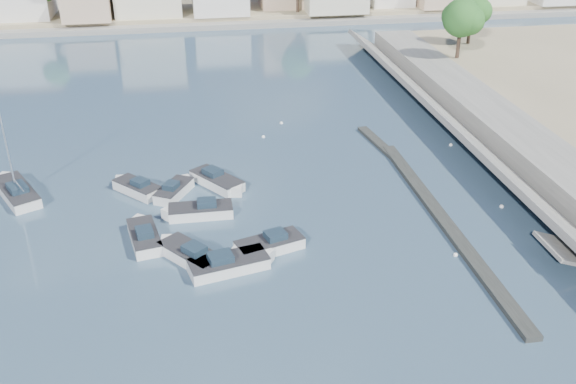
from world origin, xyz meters
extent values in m
plane|color=#2B4257|center=(0.00, 40.00, 0.00)|extent=(400.00, 400.00, 0.00)
cube|color=slate|center=(18.50, 13.00, 0.90)|extent=(5.00, 90.00, 1.80)
cube|color=slate|center=(14.15, 13.00, 0.90)|extent=(4.17, 90.00, 2.86)
cube|color=black|center=(7.00, 10.00, 0.17)|extent=(1.00, 26.00, 0.35)
cube|color=black|center=(6.50, 24.00, 0.15)|extent=(2.00, 8.05, 0.30)
cube|color=slate|center=(0.00, 71.00, 0.40)|extent=(160.00, 2.50, 0.80)
cube|color=tan|center=(-24.00, 75.00, 3.65)|extent=(7.00, 8.00, 4.50)
cylinder|color=#38281E|center=(-30.00, 75.00, 3.09)|extent=(0.44, 0.44, 3.38)
cylinder|color=#38281E|center=(-12.00, 78.00, 2.86)|extent=(0.44, 0.44, 2.93)
cylinder|color=#38281E|center=(8.00, 74.00, 3.20)|extent=(0.44, 0.44, 3.60)
cylinder|color=#38281E|center=(22.00, 44.00, 3.38)|extent=(0.44, 0.44, 3.15)
sphere|color=#214D19|center=(22.00, 44.00, 6.49)|extent=(4.48, 4.48, 4.48)
sphere|color=#214D19|center=(22.84, 43.44, 6.28)|extent=(3.36, 3.36, 3.36)
sphere|color=#214D19|center=(21.30, 44.42, 6.63)|extent=(3.08, 3.08, 3.08)
cylinder|color=#38281E|center=(26.00, 50.00, 3.26)|extent=(0.44, 0.44, 2.93)
sphere|color=#214D19|center=(26.00, 50.00, 6.15)|extent=(4.16, 4.16, 4.16)
sphere|color=#214D19|center=(26.78, 49.48, 5.96)|extent=(3.12, 3.12, 3.12)
sphere|color=#214D19|center=(25.35, 50.39, 6.29)|extent=(2.86, 2.86, 2.86)
cube|color=silver|center=(-10.94, 8.04, 0.30)|extent=(4.29, 4.73, 1.00)
cube|color=silver|center=(-12.17, 9.59, 0.30)|extent=(1.41, 1.41, 1.00)
cube|color=#262628|center=(-10.94, 8.04, 0.80)|extent=(4.32, 4.75, 0.08)
cube|color=#1B2B38|center=(-10.65, 7.68, 1.04)|extent=(1.74, 1.78, 0.48)
cube|color=silver|center=(-11.88, 17.24, 0.30)|extent=(3.18, 4.05, 1.00)
cube|color=silver|center=(-11.10, 18.65, 0.30)|extent=(1.34, 1.34, 1.00)
cube|color=#262628|center=(-11.88, 17.24, 0.80)|extent=(3.21, 4.06, 0.08)
cube|color=#1B2B38|center=(-12.07, 16.91, 1.04)|extent=(1.38, 1.45, 0.48)
cube|color=silver|center=(-10.01, 13.73, 0.30)|extent=(4.59, 1.78, 1.00)
cube|color=silver|center=(-11.98, 13.75, 0.30)|extent=(1.74, 1.74, 1.00)
cube|color=#262628|center=(-10.01, 13.73, 0.80)|extent=(4.59, 1.82, 0.08)
cube|color=#1B2B38|center=(-9.55, 13.72, 1.04)|extent=(1.38, 1.09, 0.48)
cube|color=silver|center=(-5.74, 8.38, 0.30)|extent=(4.79, 3.09, 1.00)
cube|color=silver|center=(-7.54, 7.80, 0.30)|extent=(1.73, 1.73, 1.00)
cube|color=#262628|center=(-5.74, 8.38, 0.80)|extent=(4.80, 3.13, 0.08)
cube|color=#1B2B38|center=(-5.32, 8.51, 1.04)|extent=(1.61, 1.48, 0.48)
cube|color=silver|center=(-13.92, 10.74, 0.30)|extent=(2.54, 4.63, 1.00)
cube|color=silver|center=(-14.28, 12.59, 0.30)|extent=(1.70, 1.70, 1.00)
cube|color=#262628|center=(-13.92, 10.74, 0.80)|extent=(2.57, 4.64, 0.08)
cube|color=#1B2B38|center=(-13.84, 10.31, 1.04)|extent=(1.31, 1.50, 0.48)
cube|color=silver|center=(-14.68, 18.18, 0.30)|extent=(3.92, 4.05, 1.00)
cube|color=silver|center=(-15.85, 19.45, 0.30)|extent=(1.18, 1.18, 1.00)
cube|color=#262628|center=(-14.68, 18.18, 0.80)|extent=(3.94, 4.07, 0.08)
cube|color=#1B2B38|center=(-14.41, 17.89, 1.04)|extent=(1.55, 1.57, 0.48)
cube|color=silver|center=(-8.53, 18.44, 0.30)|extent=(4.23, 4.92, 1.00)
cube|color=silver|center=(-7.33, 16.76, 0.30)|extent=(1.46, 1.46, 1.00)
cube|color=#262628|center=(-8.53, 18.44, 0.80)|extent=(4.26, 4.94, 0.08)
cube|color=#1B2B38|center=(-8.80, 18.82, 1.04)|extent=(1.74, 1.81, 0.48)
cube|color=silver|center=(-8.60, 6.56, 0.30)|extent=(5.29, 3.01, 1.00)
cube|color=silver|center=(-6.52, 7.04, 0.30)|extent=(1.90, 1.90, 1.00)
cube|color=#262628|center=(-8.60, 6.56, 0.80)|extent=(5.29, 3.05, 0.08)
cube|color=#1B2B38|center=(-9.08, 6.45, 1.04)|extent=(1.73, 1.51, 0.48)
cube|color=silver|center=(-23.76, 19.00, 0.30)|extent=(4.50, 6.19, 1.00)
cube|color=silver|center=(-24.96, 21.33, 0.30)|extent=(1.76, 1.76, 1.00)
cube|color=#262628|center=(-23.76, 19.00, 0.80)|extent=(4.54, 6.21, 0.08)
cube|color=#1B2B38|center=(-23.48, 18.48, 1.04)|extent=(1.91, 2.15, 0.48)
cylinder|color=silver|center=(-23.76, 19.00, 4.80)|extent=(0.12, 0.12, 8.00)
cylinder|color=silver|center=(-23.21, 17.94, 1.50)|extent=(1.18, 2.17, 0.08)
sphere|color=white|center=(6.16, 5.72, 0.05)|extent=(0.32, 0.32, 0.32)
sphere|color=white|center=(12.13, 11.35, 0.05)|extent=(0.32, 0.32, 0.32)
sphere|color=white|center=(12.85, 22.90, 0.05)|extent=(0.32, 0.32, 0.32)
sphere|color=white|center=(-3.61, 27.57, 0.05)|extent=(0.32, 0.32, 0.32)
sphere|color=white|center=(-1.43, 30.73, 0.05)|extent=(0.32, 0.32, 0.32)
camera|label=1|loc=(-10.45, -27.17, 23.12)|focal=40.00mm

